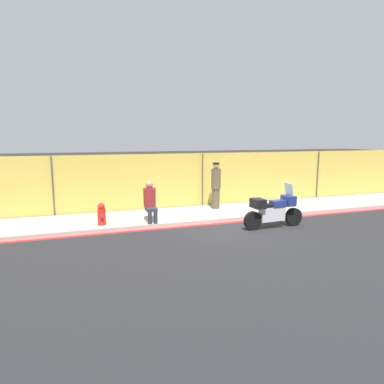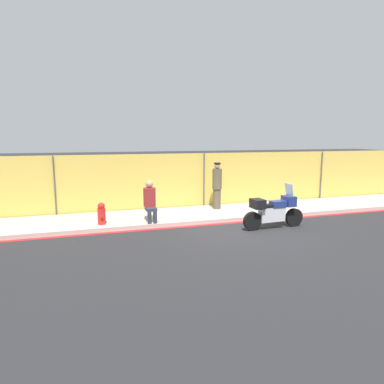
{
  "view_description": "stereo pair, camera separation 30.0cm",
  "coord_description": "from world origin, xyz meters",
  "px_view_note": "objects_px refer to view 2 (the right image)",
  "views": [
    {
      "loc": [
        -5.01,
        -9.72,
        3.01
      ],
      "look_at": [
        -1.2,
        1.41,
        1.1
      ],
      "focal_mm": 32.0,
      "sensor_mm": 36.0,
      "label": 1
    },
    {
      "loc": [
        -4.73,
        -9.81,
        3.01
      ],
      "look_at": [
        -1.2,
        1.41,
        1.1
      ],
      "focal_mm": 32.0,
      "sensor_mm": 36.0,
      "label": 2
    }
  ],
  "objects_px": {
    "fire_hydrant": "(102,214)",
    "person_seated_on_curb": "(150,199)",
    "motorcycle": "(273,211)",
    "officer_standing": "(217,185)"
  },
  "relations": [
    {
      "from": "motorcycle",
      "to": "fire_hydrant",
      "type": "distance_m",
      "value": 5.67
    },
    {
      "from": "fire_hydrant",
      "to": "motorcycle",
      "type": "bearing_deg",
      "value": -17.2
    },
    {
      "from": "motorcycle",
      "to": "person_seated_on_curb",
      "type": "height_order",
      "value": "person_seated_on_curb"
    },
    {
      "from": "person_seated_on_curb",
      "to": "motorcycle",
      "type": "bearing_deg",
      "value": -23.5
    },
    {
      "from": "officer_standing",
      "to": "motorcycle",
      "type": "bearing_deg",
      "value": -73.16
    },
    {
      "from": "motorcycle",
      "to": "person_seated_on_curb",
      "type": "relative_size",
      "value": 1.57
    },
    {
      "from": "person_seated_on_curb",
      "to": "fire_hydrant",
      "type": "relative_size",
      "value": 1.92
    },
    {
      "from": "fire_hydrant",
      "to": "person_seated_on_curb",
      "type": "bearing_deg",
      "value": -0.82
    },
    {
      "from": "motorcycle",
      "to": "fire_hydrant",
      "type": "bearing_deg",
      "value": 161.3
    },
    {
      "from": "motorcycle",
      "to": "fire_hydrant",
      "type": "height_order",
      "value": "motorcycle"
    }
  ]
}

